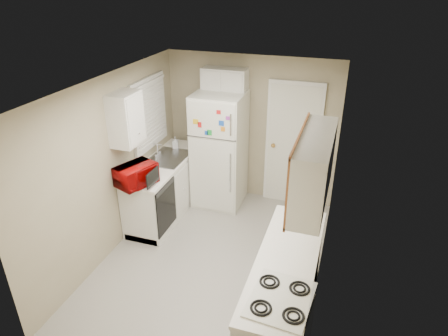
% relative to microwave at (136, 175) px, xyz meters
% --- Properties ---
extents(floor, '(3.80, 3.80, 0.00)m').
position_rel_microwave_xyz_m(floor, '(1.13, -0.12, -1.05)').
color(floor, '#B6B1A7').
rests_on(floor, ground).
extents(ceiling, '(3.80, 3.80, 0.00)m').
position_rel_microwave_xyz_m(ceiling, '(1.13, -0.12, 1.35)').
color(ceiling, white).
rests_on(ceiling, floor).
extents(wall_left, '(3.80, 3.80, 0.00)m').
position_rel_microwave_xyz_m(wall_left, '(-0.27, -0.12, 0.15)').
color(wall_left, tan).
rests_on(wall_left, floor).
extents(wall_right, '(3.80, 3.80, 0.00)m').
position_rel_microwave_xyz_m(wall_right, '(2.53, -0.12, 0.15)').
color(wall_right, tan).
rests_on(wall_right, floor).
extents(wall_back, '(2.80, 2.80, 0.00)m').
position_rel_microwave_xyz_m(wall_back, '(1.13, 1.78, 0.15)').
color(wall_back, tan).
rests_on(wall_back, floor).
extents(wall_front, '(2.80, 2.80, 0.00)m').
position_rel_microwave_xyz_m(wall_front, '(1.13, -2.02, 0.15)').
color(wall_front, tan).
rests_on(wall_front, floor).
extents(left_counter, '(0.60, 1.80, 0.90)m').
position_rel_microwave_xyz_m(left_counter, '(0.03, 0.78, -0.60)').
color(left_counter, silver).
rests_on(left_counter, floor).
extents(dishwasher, '(0.03, 0.58, 0.72)m').
position_rel_microwave_xyz_m(dishwasher, '(0.32, 0.18, -0.56)').
color(dishwasher, black).
rests_on(dishwasher, floor).
extents(sink, '(0.54, 0.74, 0.16)m').
position_rel_microwave_xyz_m(sink, '(0.03, 0.93, -0.19)').
color(sink, gray).
rests_on(sink, left_counter).
extents(microwave, '(0.59, 0.46, 0.35)m').
position_rel_microwave_xyz_m(microwave, '(0.00, 0.00, 0.00)').
color(microwave, '#920404').
rests_on(microwave, left_counter).
extents(soap_bottle, '(0.12, 0.12, 0.20)m').
position_rel_microwave_xyz_m(soap_bottle, '(-0.02, 1.31, -0.05)').
color(soap_bottle, white).
rests_on(soap_bottle, left_counter).
extents(window_blinds, '(0.10, 0.98, 1.08)m').
position_rel_microwave_xyz_m(window_blinds, '(-0.23, 0.93, 0.55)').
color(window_blinds, silver).
rests_on(window_blinds, wall_left).
extents(upper_cabinet_left, '(0.30, 0.45, 0.70)m').
position_rel_microwave_xyz_m(upper_cabinet_left, '(-0.12, 0.10, 0.75)').
color(upper_cabinet_left, silver).
rests_on(upper_cabinet_left, wall_left).
extents(refrigerator, '(0.78, 0.76, 1.87)m').
position_rel_microwave_xyz_m(refrigerator, '(0.72, 1.37, -0.11)').
color(refrigerator, silver).
rests_on(refrigerator, floor).
extents(cabinet_over_fridge, '(0.70, 0.30, 0.40)m').
position_rel_microwave_xyz_m(cabinet_over_fridge, '(0.73, 1.63, 0.95)').
color(cabinet_over_fridge, silver).
rests_on(cabinet_over_fridge, wall_back).
extents(interior_door, '(0.86, 0.06, 2.08)m').
position_rel_microwave_xyz_m(interior_door, '(1.83, 1.74, -0.03)').
color(interior_door, silver).
rests_on(interior_door, floor).
extents(right_counter, '(0.60, 2.00, 0.90)m').
position_rel_microwave_xyz_m(right_counter, '(2.23, -0.92, -0.60)').
color(right_counter, silver).
rests_on(right_counter, floor).
extents(upper_cabinet_right, '(0.30, 1.20, 0.70)m').
position_rel_microwave_xyz_m(upper_cabinet_right, '(2.38, -0.62, 0.75)').
color(upper_cabinet_right, silver).
rests_on(upper_cabinet_right, wall_right).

